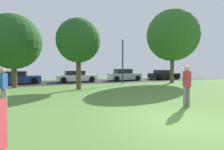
# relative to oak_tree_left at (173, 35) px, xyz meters

# --- Properties ---
(ground_plane) EXTENTS (44.00, 44.00, 0.00)m
(ground_plane) POSITION_rel_oak_tree_left_xyz_m (-9.18, -11.04, -5.08)
(ground_plane) COLOR #547F38
(road_strip) EXTENTS (44.00, 6.40, 0.01)m
(road_strip) POSITION_rel_oak_tree_left_xyz_m (-9.18, 4.96, -5.08)
(road_strip) COLOR #28282B
(road_strip) RESTS_ON ground_plane
(oak_tree_left) EXTENTS (5.49, 5.49, 7.83)m
(oak_tree_left) POSITION_rel_oak_tree_left_xyz_m (0.00, 0.00, 0.00)
(oak_tree_left) COLOR brown
(oak_tree_left) RESTS_ON ground_plane
(maple_tree_near) EXTENTS (3.37, 3.37, 5.43)m
(maple_tree_near) POSITION_rel_oak_tree_left_xyz_m (-10.46, -1.79, -1.36)
(maple_tree_near) COLOR brown
(maple_tree_near) RESTS_ON ground_plane
(birch_tree_lone) EXTENTS (4.49, 4.49, 6.05)m
(birch_tree_lone) POSITION_rel_oak_tree_left_xyz_m (-15.21, 1.23, -1.29)
(birch_tree_lone) COLOR brown
(birch_tree_lone) RESTS_ON ground_plane
(person_thrower) EXTENTS (0.30, 0.36, 1.82)m
(person_thrower) POSITION_rel_oak_tree_left_xyz_m (-7.24, -9.47, -4.06)
(person_thrower) COLOR slate
(person_thrower) RESTS_ON ground_plane
(person_bystander) EXTENTS (0.33, 0.38, 1.73)m
(person_bystander) POSITION_rel_oak_tree_left_xyz_m (-14.66, -6.91, -4.12)
(person_bystander) COLOR gray
(person_bystander) RESTS_ON ground_plane
(parked_car_blue) EXTENTS (4.47, 1.96, 1.29)m
(parked_car_blue) POSITION_rel_oak_tree_left_xyz_m (-15.40, 4.90, -4.48)
(parked_car_blue) COLOR #233893
(parked_car_blue) RESTS_ON ground_plane
(parked_car_white) EXTENTS (4.45, 2.02, 1.28)m
(parked_car_white) POSITION_rel_oak_tree_left_xyz_m (-9.40, 5.00, -4.48)
(parked_car_white) COLOR white
(parked_car_white) RESTS_ON ground_plane
(parked_car_silver) EXTENTS (4.09, 1.93, 1.45)m
(parked_car_silver) POSITION_rel_oak_tree_left_xyz_m (-3.40, 4.85, -4.42)
(parked_car_silver) COLOR #B7B7BC
(parked_car_silver) RESTS_ON ground_plane
(parked_car_black) EXTENTS (4.16, 2.01, 1.29)m
(parked_car_black) POSITION_rel_oak_tree_left_xyz_m (2.60, 4.73, -4.48)
(parked_car_black) COLOR black
(parked_car_black) RESTS_ON ground_plane
(street_lamp_post) EXTENTS (0.14, 0.14, 4.50)m
(street_lamp_post) POSITION_rel_oak_tree_left_xyz_m (-5.34, 1.16, -2.83)
(street_lamp_post) COLOR #2D2D33
(street_lamp_post) RESTS_ON ground_plane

